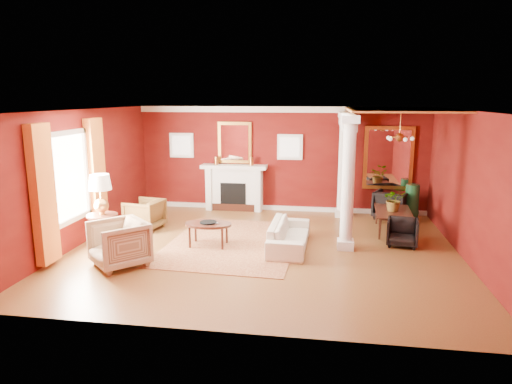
% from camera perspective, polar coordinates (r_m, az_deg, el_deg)
% --- Properties ---
extents(ground, '(8.00, 8.00, 0.00)m').
position_cam_1_polar(ground, '(9.70, 0.99, -7.20)').
color(ground, brown).
rests_on(ground, ground).
extents(room_shell, '(8.04, 7.04, 2.92)m').
position_cam_1_polar(room_shell, '(9.24, 1.04, 4.71)').
color(room_shell, '#61130D').
rests_on(room_shell, ground).
extents(fireplace, '(1.85, 0.42, 1.29)m').
position_cam_1_polar(fireplace, '(12.91, -2.75, 0.57)').
color(fireplace, white).
rests_on(fireplace, ground).
extents(overmantel_mirror, '(0.95, 0.07, 1.15)m').
position_cam_1_polar(overmantel_mirror, '(12.86, -2.68, 6.18)').
color(overmantel_mirror, gold).
rests_on(overmantel_mirror, fireplace).
extents(flank_window_left, '(0.70, 0.07, 0.70)m').
position_cam_1_polar(flank_window_left, '(13.27, -9.28, 5.78)').
color(flank_window_left, white).
rests_on(flank_window_left, room_shell).
extents(flank_window_right, '(0.70, 0.07, 0.70)m').
position_cam_1_polar(flank_window_right, '(12.67, 4.26, 5.62)').
color(flank_window_right, white).
rests_on(flank_window_right, room_shell).
extents(left_window, '(0.21, 2.55, 2.60)m').
position_cam_1_polar(left_window, '(10.06, -22.03, 1.00)').
color(left_window, white).
rests_on(left_window, room_shell).
extents(column_front, '(0.36, 0.36, 2.80)m').
position_cam_1_polar(column_front, '(9.56, 11.42, 1.13)').
color(column_front, white).
rests_on(column_front, ground).
extents(column_back, '(0.36, 0.36, 2.80)m').
position_cam_1_polar(column_back, '(12.22, 10.86, 3.46)').
color(column_back, white).
rests_on(column_back, ground).
extents(header_beam, '(0.30, 3.20, 0.32)m').
position_cam_1_polar(header_beam, '(11.01, 11.30, 8.78)').
color(header_beam, white).
rests_on(header_beam, column_front).
extents(amber_ceiling, '(2.30, 3.40, 0.04)m').
position_cam_1_polar(amber_ceiling, '(10.97, 17.49, 9.77)').
color(amber_ceiling, '#E89344').
rests_on(amber_ceiling, room_shell).
extents(dining_mirror, '(1.30, 0.07, 1.70)m').
position_cam_1_polar(dining_mirror, '(12.76, 16.22, 4.10)').
color(dining_mirror, gold).
rests_on(dining_mirror, room_shell).
extents(chandelier, '(0.60, 0.62, 0.75)m').
position_cam_1_polar(chandelier, '(11.06, 17.51, 6.54)').
color(chandelier, '#C2843D').
rests_on(chandelier, room_shell).
extents(crown_trim, '(8.00, 0.08, 0.16)m').
position_cam_1_polar(crown_trim, '(12.61, 3.18, 10.26)').
color(crown_trim, white).
rests_on(crown_trim, room_shell).
extents(base_trim, '(8.00, 0.08, 0.12)m').
position_cam_1_polar(base_trim, '(12.99, 3.04, -2.01)').
color(base_trim, white).
rests_on(base_trim, ground).
extents(rug, '(2.93, 3.80, 0.01)m').
position_cam_1_polar(rug, '(10.12, -2.83, -6.35)').
color(rug, maroon).
rests_on(rug, ground).
extents(sofa, '(0.61, 1.95, 0.76)m').
position_cam_1_polar(sofa, '(9.73, 4.17, -4.82)').
color(sofa, beige).
rests_on(sofa, ground).
extents(armchair_leopard, '(0.87, 0.91, 0.80)m').
position_cam_1_polar(armchair_leopard, '(11.40, -13.76, -2.53)').
color(armchair_leopard, black).
rests_on(armchair_leopard, ground).
extents(armchair_stripe, '(1.29, 1.29, 0.97)m').
position_cam_1_polar(armchair_stripe, '(9.03, -16.77, -5.94)').
color(armchair_stripe, tan).
rests_on(armchair_stripe, ground).
extents(coffee_table, '(1.01, 1.01, 0.51)m').
position_cam_1_polar(coffee_table, '(9.85, -5.98, -4.15)').
color(coffee_table, black).
rests_on(coffee_table, ground).
extents(coffee_book, '(0.14, 0.10, 0.22)m').
position_cam_1_polar(coffee_book, '(9.78, -5.80, -3.32)').
color(coffee_book, black).
rests_on(coffee_book, coffee_table).
extents(side_table, '(0.64, 0.64, 1.59)m').
position_cam_1_polar(side_table, '(10.02, -18.82, -0.78)').
color(side_table, black).
rests_on(side_table, ground).
extents(dining_table, '(0.59, 1.49, 0.81)m').
position_cam_1_polar(dining_table, '(11.29, 16.91, -2.82)').
color(dining_table, black).
rests_on(dining_table, ground).
extents(dining_chair_near, '(0.72, 0.69, 0.65)m').
position_cam_1_polar(dining_chair_near, '(10.34, 17.83, -4.67)').
color(dining_chair_near, black).
rests_on(dining_chair_near, ground).
extents(dining_chair_far, '(1.03, 1.00, 0.82)m').
position_cam_1_polar(dining_chair_far, '(12.52, 16.52, -1.35)').
color(dining_chair_far, black).
rests_on(dining_chair_far, ground).
extents(green_urn, '(0.39, 0.39, 0.94)m').
position_cam_1_polar(green_urn, '(12.62, 18.87, -1.61)').
color(green_urn, '#164524').
rests_on(green_urn, ground).
extents(potted_plant, '(0.58, 0.63, 0.44)m').
position_cam_1_polar(potted_plant, '(11.15, 16.98, 0.31)').
color(potted_plant, '#26591E').
rests_on(potted_plant, dining_table).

